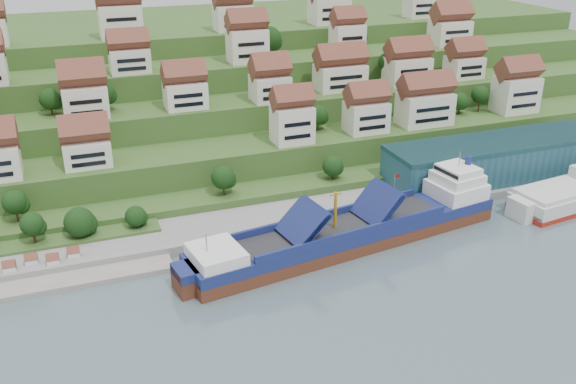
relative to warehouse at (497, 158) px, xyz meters
name	(u,v)px	position (x,y,z in m)	size (l,w,h in m)	color
ground	(341,246)	(-52.00, -17.00, -7.20)	(300.00, 300.00, 0.00)	slate
quay	(390,201)	(-32.00, -2.00, -6.10)	(180.00, 14.00, 2.20)	gray
pebble_beach	(54,266)	(-110.00, -5.00, -6.70)	(45.00, 20.00, 1.00)	gray
hillside	(217,83)	(-52.00, 86.55, 3.46)	(260.00, 128.00, 31.00)	#2D4C1E
hillside_village	(264,71)	(-48.85, 43.66, 17.06)	(161.49, 61.15, 29.41)	white
hillside_trees	(243,114)	(-59.82, 28.42, 9.96)	(140.24, 63.04, 31.74)	#193D14
warehouse	(497,158)	(0.00, 0.00, 0.00)	(60.00, 15.00, 10.00)	#224F5E
flagpole	(395,188)	(-33.89, -7.00, -0.32)	(1.28, 0.16, 8.00)	gray
beach_huts	(43,263)	(-112.00, -6.25, -5.10)	(14.40, 3.70, 2.20)	white
cargo_ship	(357,231)	(-48.28, -17.00, -4.11)	(73.02, 21.98, 15.93)	#562B1A
second_ship	(572,195)	(9.54, -17.39, -4.49)	(32.12, 15.29, 8.96)	#9C1E11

